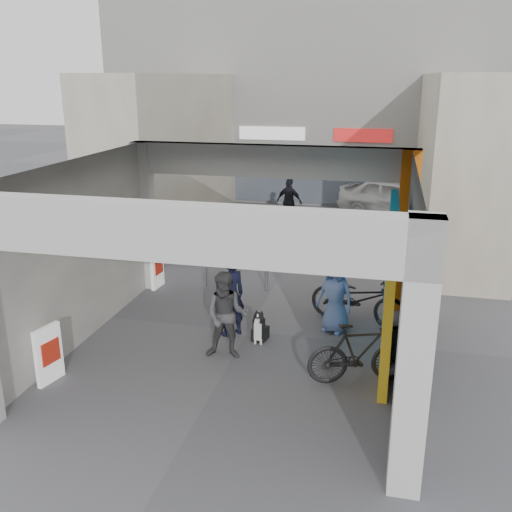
% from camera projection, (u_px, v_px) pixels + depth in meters
% --- Properties ---
extents(ground, '(90.00, 90.00, 0.00)m').
position_uv_depth(ground, '(248.00, 331.00, 11.50)').
color(ground, '#555459').
rests_on(ground, ground).
extents(arcade_canopy, '(6.40, 6.45, 6.40)m').
position_uv_depth(arcade_canopy, '(266.00, 233.00, 9.93)').
color(arcade_canopy, '#B3B3AE').
rests_on(arcade_canopy, ground).
extents(far_building, '(18.00, 4.08, 8.00)m').
position_uv_depth(far_building, '(330.00, 100.00, 23.29)').
color(far_building, white).
rests_on(far_building, ground).
extents(plaza_bldg_left, '(2.00, 9.00, 5.00)m').
position_uv_depth(plaza_bldg_left, '(170.00, 154.00, 18.70)').
color(plaza_bldg_left, beige).
rests_on(plaza_bldg_left, ground).
extents(plaza_bldg_right, '(2.00, 9.00, 5.00)m').
position_uv_depth(plaza_bldg_right, '(458.00, 163.00, 16.73)').
color(plaza_bldg_right, beige).
rests_on(plaza_bldg_right, ground).
extents(bollard_left, '(0.09, 0.09, 0.91)m').
position_uv_depth(bollard_left, '(205.00, 268.00, 13.93)').
color(bollard_left, '#999CA2').
rests_on(bollard_left, ground).
extents(bollard_center, '(0.09, 0.09, 0.83)m').
position_uv_depth(bollard_center, '(267.00, 274.00, 13.60)').
color(bollard_center, '#999CA2').
rests_on(bollard_center, ground).
extents(bollard_right, '(0.09, 0.09, 0.83)m').
position_uv_depth(bollard_right, '(337.00, 279.00, 13.28)').
color(bollard_right, '#999CA2').
rests_on(bollard_right, ground).
extents(advert_board_near, '(0.20, 0.55, 1.00)m').
position_uv_depth(advert_board_near, '(49.00, 354.00, 9.47)').
color(advert_board_near, white).
rests_on(advert_board_near, ground).
extents(advert_board_far, '(0.13, 0.55, 1.00)m').
position_uv_depth(advert_board_far, '(157.00, 267.00, 13.78)').
color(advert_board_far, white).
rests_on(advert_board_far, ground).
extents(cafe_set, '(1.52, 1.23, 0.92)m').
position_uv_depth(cafe_set, '(248.00, 241.00, 16.60)').
color(cafe_set, '#96969A').
rests_on(cafe_set, ground).
extents(produce_stand, '(1.31, 0.71, 0.86)m').
position_uv_depth(produce_stand, '(228.00, 231.00, 17.63)').
color(produce_stand, black).
rests_on(produce_stand, ground).
extents(crate_stack, '(0.48, 0.39, 0.56)m').
position_uv_depth(crate_stack, '(330.00, 223.00, 18.94)').
color(crate_stack, '#1B5B1A').
rests_on(crate_stack, ground).
extents(border_collie, '(0.25, 0.49, 0.67)m').
position_uv_depth(border_collie, '(259.00, 329.00, 10.99)').
color(border_collie, black).
rests_on(border_collie, ground).
extents(man_with_dog, '(0.71, 0.69, 1.65)m').
position_uv_depth(man_with_dog, '(230.00, 296.00, 11.13)').
color(man_with_dog, black).
rests_on(man_with_dog, ground).
extents(man_back_turned, '(0.85, 0.69, 1.63)m').
position_uv_depth(man_back_turned, '(226.00, 316.00, 10.22)').
color(man_back_turned, '#3F3F42').
rests_on(man_back_turned, ground).
extents(man_elderly, '(0.89, 0.75, 1.54)m').
position_uv_depth(man_elderly, '(335.00, 295.00, 11.29)').
color(man_elderly, '#5D77B5').
rests_on(man_elderly, ground).
extents(man_crates, '(1.02, 0.67, 1.61)m').
position_uv_depth(man_crates, '(289.00, 202.00, 19.58)').
color(man_crates, black).
rests_on(man_crates, ground).
extents(bicycle_front, '(2.20, 1.27, 1.09)m').
position_uv_depth(bicycle_front, '(359.00, 298.00, 11.74)').
color(bicycle_front, black).
rests_on(bicycle_front, ground).
extents(bicycle_rear, '(1.84, 1.06, 1.07)m').
position_uv_depth(bicycle_rear, '(360.00, 353.00, 9.45)').
color(bicycle_rear, black).
rests_on(bicycle_rear, ground).
extents(white_van, '(4.59, 3.31, 1.45)m').
position_uv_depth(white_van, '(398.00, 199.00, 20.43)').
color(white_van, silver).
rests_on(white_van, ground).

